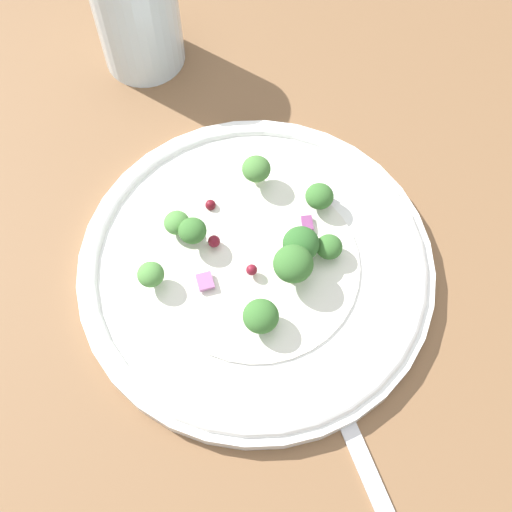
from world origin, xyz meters
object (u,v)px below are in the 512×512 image
Objects in this scene: broccoli_floret_0 at (293,264)px; water_glass at (137,15)px; plate at (256,267)px; fork at (371,478)px; broccoli_floret_2 at (256,169)px; broccoli_floret_1 at (301,244)px.

broccoli_floret_0 is 0.29× the size of water_glass.
plate is 16.85cm from fork.
plate is at bearing -96.91° from broccoli_floret_0.
broccoli_floret_2 reaches higher than plate.
broccoli_floret_0 reaches higher than fork.
broccoli_floret_1 is (-1.57, 2.95, 2.20)cm from plate.
plate is at bearing 14.35° from broccoli_floret_2.
plate is 23.69cm from water_glass.
broccoli_floret_0 is 25.49cm from water_glass.
broccoli_floret_2 is (-5.37, -4.73, 0.06)cm from broccoli_floret_1.
broccoli_floret_0 is 1.08× the size of broccoli_floret_1.
broccoli_floret_1 is at bearing 175.52° from broccoli_floret_0.
water_glass is (-16.43, -17.78, 1.95)cm from broccoli_floret_1.
plate is 7.52cm from broccoli_floret_2.
water_glass is at bearing -132.73° from broccoli_floret_1.
water_glass reaches higher than broccoli_floret_2.
plate is 4.00cm from broccoli_floret_1.
broccoli_floret_0 is at bearing -146.13° from fork.
water_glass is (-18.34, -17.63, 1.54)cm from broccoli_floret_0.
broccoli_floret_1 is at bearing -150.30° from fork.
broccoli_floret_2 reaches higher than fork.
plate is 2.65× the size of water_glass.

